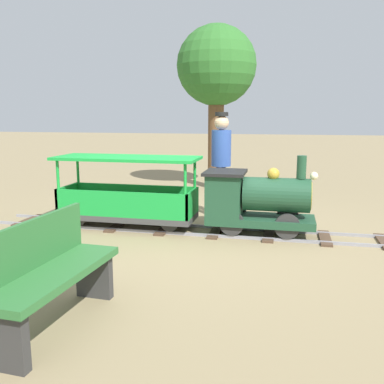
# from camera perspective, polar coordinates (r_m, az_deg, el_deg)

# --- Properties ---
(ground_plane) EXTENTS (60.00, 60.00, 0.00)m
(ground_plane) POSITION_cam_1_polar(r_m,az_deg,el_deg) (5.89, 0.01, -5.27)
(ground_plane) COLOR #8C7A56
(track) EXTENTS (0.68, 5.70, 0.04)m
(track) POSITION_cam_1_polar(r_m,az_deg,el_deg) (5.89, -0.24, -5.10)
(track) COLOR gray
(track) RESTS_ON ground_plane
(locomotive) EXTENTS (0.64, 1.45, 1.03)m
(locomotive) POSITION_cam_1_polar(r_m,az_deg,el_deg) (5.66, 8.38, -0.97)
(locomotive) COLOR #1E472D
(locomotive) RESTS_ON ground_plane
(passenger_car) EXTENTS (0.74, 2.00, 0.97)m
(passenger_car) POSITION_cam_1_polar(r_m,az_deg,el_deg) (6.06, -8.56, -0.82)
(passenger_car) COLOR #3F3F3F
(passenger_car) RESTS_ON ground_plane
(conductor_person) EXTENTS (0.30, 0.30, 1.62)m
(conductor_person) POSITION_cam_1_polar(r_m,az_deg,el_deg) (6.60, 3.92, 4.83)
(conductor_person) COLOR #282D47
(conductor_person) RESTS_ON ground_plane
(park_bench) EXTENTS (1.32, 0.47, 0.82)m
(park_bench) POSITION_cam_1_polar(r_m,az_deg,el_deg) (3.39, -18.54, -10.36)
(park_bench) COLOR #2D6B33
(park_bench) RESTS_ON ground_plane
(oak_tree_near) EXTENTS (1.67, 1.67, 3.43)m
(oak_tree_near) POSITION_cam_1_polar(r_m,az_deg,el_deg) (9.29, 3.29, 16.09)
(oak_tree_near) COLOR brown
(oak_tree_near) RESTS_ON ground_plane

